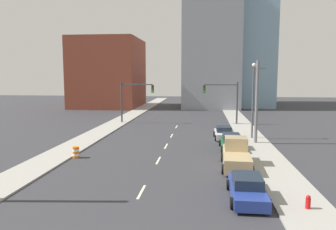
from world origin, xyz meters
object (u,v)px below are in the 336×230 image
at_px(street_lamp, 253,95).
at_px(traffic_signal_left, 131,96).
at_px(utility_pole_right_mid, 257,101).
at_px(fire_hydrant, 308,203).
at_px(traffic_signal_right, 227,97).
at_px(pickup_truck_tan, 236,156).
at_px(sedan_blue, 247,188).
at_px(sedan_white, 224,133).
at_px(traffic_barrel, 76,152).
at_px(sedan_green, 231,142).

bearing_deg(street_lamp, traffic_signal_left, 146.66).
bearing_deg(utility_pole_right_mid, fire_hydrant, -89.69).
bearing_deg(street_lamp, traffic_signal_right, 101.27).
bearing_deg(pickup_truck_tan, sedan_blue, -87.83).
relative_size(street_lamp, pickup_truck_tan, 1.47).
xyz_separation_m(street_lamp, pickup_truck_tan, (-2.83, -11.68, -3.93)).
height_order(utility_pole_right_mid, sedan_blue, utility_pole_right_mid).
height_order(traffic_signal_left, street_lamp, street_lamp).
relative_size(utility_pole_right_mid, pickup_truck_tan, 1.50).
bearing_deg(sedan_white, pickup_truck_tan, -90.33).
height_order(traffic_signal_left, traffic_barrel, traffic_signal_left).
height_order(traffic_signal_left, pickup_truck_tan, traffic_signal_left).
distance_m(street_lamp, sedan_green, 7.43).
xyz_separation_m(fire_hydrant, pickup_truck_tan, (-2.92, 7.87, 0.48)).
bearing_deg(fire_hydrant, traffic_barrel, 150.17).
relative_size(street_lamp, sedan_green, 1.78).
height_order(traffic_barrel, sedan_white, sedan_white).
height_order(street_lamp, fire_hydrant, street_lamp).
height_order(traffic_signal_right, street_lamp, street_lamp).
distance_m(traffic_signal_left, traffic_barrel, 21.04).
relative_size(street_lamp, sedan_blue, 1.74).
xyz_separation_m(traffic_signal_left, traffic_signal_right, (13.86, 0.00, 0.00)).
distance_m(street_lamp, pickup_truck_tan, 12.65).
bearing_deg(sedan_blue, traffic_barrel, 149.20).
bearing_deg(pickup_truck_tan, traffic_signal_right, 90.38).
relative_size(traffic_barrel, pickup_truck_tan, 0.17).
bearing_deg(street_lamp, sedan_green, -116.04).
relative_size(sedan_blue, sedan_white, 1.10).
height_order(traffic_signal_right, sedan_blue, traffic_signal_right).
bearing_deg(fire_hydrant, utility_pole_right_mid, 90.31).
xyz_separation_m(utility_pole_right_mid, traffic_barrel, (-16.14, -7.63, -3.88)).
relative_size(traffic_signal_left, fire_hydrant, 7.27).
bearing_deg(traffic_signal_right, sedan_blue, -91.51).
distance_m(street_lamp, fire_hydrant, 20.05).
xyz_separation_m(traffic_signal_left, street_lamp, (15.95, -10.50, 0.83)).
height_order(traffic_signal_left, sedan_white, traffic_signal_left).
bearing_deg(traffic_barrel, sedan_blue, -31.10).
bearing_deg(traffic_signal_left, pickup_truck_tan, -59.40).
bearing_deg(utility_pole_right_mid, traffic_signal_left, 140.57).
height_order(traffic_signal_left, sedan_green, traffic_signal_left).
bearing_deg(sedan_blue, traffic_signal_right, 88.79).
distance_m(traffic_signal_left, pickup_truck_tan, 25.95).
distance_m(street_lamp, sedan_white, 5.23).
relative_size(traffic_signal_right, sedan_blue, 1.27).
xyz_separation_m(traffic_signal_right, sedan_green, (-0.61, -16.03, -3.32)).
bearing_deg(sedan_blue, pickup_truck_tan, 90.17).
height_order(traffic_signal_left, utility_pole_right_mid, utility_pole_right_mid).
bearing_deg(sedan_blue, utility_pole_right_mid, 79.98).
height_order(utility_pole_right_mid, street_lamp, utility_pole_right_mid).
distance_m(traffic_barrel, sedan_blue, 15.52).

